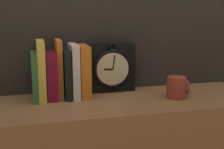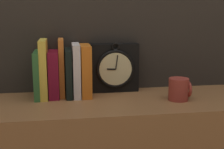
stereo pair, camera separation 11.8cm
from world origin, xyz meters
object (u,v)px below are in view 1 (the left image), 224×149
book_slot2_maroon (51,75)px  book_slot0_green (35,76)px  book_slot1_yellow (41,70)px  clock (111,68)px  book_slot5_white (74,71)px  book_slot6_orange (83,71)px  mug (177,88)px  book_slot4_black (66,74)px  book_slot3_orange (59,69)px

book_slot2_maroon → book_slot0_green: bearing=-176.0°
book_slot1_yellow → book_slot2_maroon: (0.04, 0.00, -0.02)m
book_slot2_maroon → book_slot1_yellow: bearing=-175.2°
clock → book_slot5_white: clock is taller
book_slot5_white → book_slot6_orange: 0.04m
book_slot0_green → mug: (0.55, -0.13, -0.05)m
book_slot4_black → book_slot0_green: bearing=-179.4°
clock → book_slot2_maroon: clock is taller
book_slot4_black → book_slot2_maroon: bearing=176.8°
book_slot4_black → book_slot5_white: 0.03m
clock → book_slot5_white: bearing=-165.3°
clock → book_slot3_orange: book_slot3_orange is taller
book_slot0_green → book_slot6_orange: (0.19, 0.00, 0.01)m
book_slot6_orange → book_slot4_black: bearing=-178.8°
book_slot3_orange → book_slot0_green: bearing=-172.0°
book_slot6_orange → mug: book_slot6_orange is taller
book_slot0_green → book_slot4_black: (0.12, 0.00, 0.00)m
book_slot1_yellow → book_slot6_orange: book_slot1_yellow is taller
book_slot3_orange → mug: (0.45, -0.14, -0.07)m
book_slot0_green → book_slot3_orange: size_ratio=0.80×
clock → book_slot0_green: clock is taller
book_slot2_maroon → mug: size_ratio=2.13×
book_slot4_black → mug: 0.44m
book_slot1_yellow → book_slot5_white: (0.13, -0.00, -0.01)m
clock → mug: clock is taller
book_slot4_black → book_slot6_orange: (0.07, 0.00, 0.01)m
clock → book_slot4_black: clock is taller
book_slot0_green → book_slot6_orange: 0.19m
book_slot0_green → mug: bearing=-13.0°
book_slot1_yellow → mug: (0.52, -0.13, -0.07)m
clock → book_slot2_maroon: 0.26m
book_slot0_green → book_slot6_orange: size_ratio=0.89×
book_slot4_black → mug: book_slot4_black is taller
clock → book_slot1_yellow: book_slot1_yellow is taller
book_slot5_white → mug: book_slot5_white is taller
book_slot3_orange → mug: 0.48m
book_slot5_white → book_slot4_black: bearing=179.9°
clock → book_slot5_white: (-0.16, -0.04, 0.00)m
book_slot3_orange → book_slot6_orange: size_ratio=1.12×
book_slot3_orange → book_slot2_maroon: bearing=-164.3°
book_slot3_orange → book_slot6_orange: book_slot3_orange is taller
clock → book_slot0_green: 0.32m
book_slot0_green → book_slot2_maroon: book_slot0_green is taller
book_slot1_yellow → book_slot4_black: 0.10m
clock → book_slot5_white: size_ratio=1.01×
book_slot2_maroon → book_slot5_white: bearing=-2.1°
book_slot2_maroon → book_slot6_orange: bearing=-0.8°
book_slot1_yellow → book_slot4_black: size_ratio=1.20×
book_slot0_green → book_slot1_yellow: (0.03, 0.00, 0.02)m
book_slot3_orange → book_slot5_white: 0.06m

